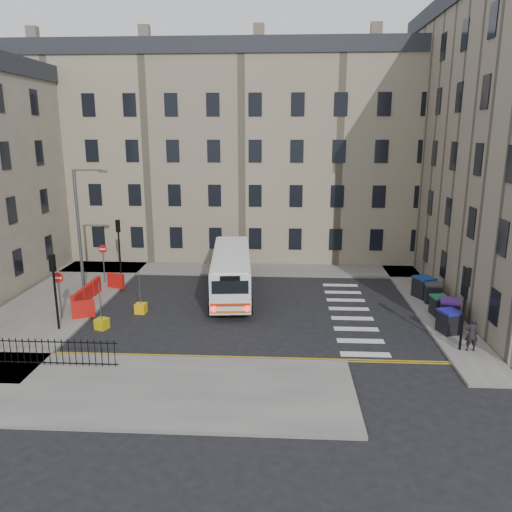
# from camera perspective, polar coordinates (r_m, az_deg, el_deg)

# --- Properties ---
(ground) EXTENTS (120.00, 120.00, 0.00)m
(ground) POSITION_cam_1_polar(r_m,az_deg,el_deg) (30.25, 3.08, -6.16)
(ground) COLOR black
(ground) RESTS_ON ground
(pavement_north) EXTENTS (36.00, 3.20, 0.15)m
(pavement_north) POSITION_cam_1_polar(r_m,az_deg,el_deg) (38.88, -5.76, -1.50)
(pavement_north) COLOR slate
(pavement_north) RESTS_ON ground
(pavement_east) EXTENTS (2.40, 26.00, 0.15)m
(pavement_east) POSITION_cam_1_polar(r_m,az_deg,el_deg) (35.19, 17.96, -3.80)
(pavement_east) COLOR slate
(pavement_east) RESTS_ON ground
(pavement_west) EXTENTS (6.00, 22.00, 0.15)m
(pavement_west) POSITION_cam_1_polar(r_m,az_deg,el_deg) (34.15, -21.20, -4.61)
(pavement_west) COLOR slate
(pavement_west) RESTS_ON ground
(pavement_sw) EXTENTS (20.00, 6.00, 0.15)m
(pavement_sw) POSITION_cam_1_polar(r_m,az_deg,el_deg) (22.22, -15.99, -14.31)
(pavement_sw) COLOR slate
(pavement_sw) RESTS_ON ground
(terrace_north) EXTENTS (38.30, 10.80, 17.20)m
(terrace_north) POSITION_cam_1_polar(r_m,az_deg,el_deg) (44.49, -5.94, 11.61)
(terrace_north) COLOR gray
(terrace_north) RESTS_ON ground
(traffic_light_east) EXTENTS (0.28, 0.22, 4.10)m
(traffic_light_east) POSITION_cam_1_polar(r_m,az_deg,el_deg) (25.61, 22.80, -4.27)
(traffic_light_east) COLOR black
(traffic_light_east) RESTS_ON pavement_east
(traffic_light_nw) EXTENTS (0.28, 0.22, 4.10)m
(traffic_light_nw) POSITION_cam_1_polar(r_m,az_deg,el_deg) (37.66, -15.42, 1.93)
(traffic_light_nw) COLOR black
(traffic_light_nw) RESTS_ON pavement_west
(traffic_light_sw) EXTENTS (0.28, 0.22, 4.10)m
(traffic_light_sw) POSITION_cam_1_polar(r_m,az_deg,el_deg) (28.20, -22.08, -2.57)
(traffic_light_sw) COLOR black
(traffic_light_sw) RESTS_ON pavement_west
(streetlamp) EXTENTS (0.50, 0.22, 8.14)m
(streetlamp) POSITION_cam_1_polar(r_m,az_deg,el_deg) (33.60, -19.59, 2.76)
(streetlamp) COLOR #595B5E
(streetlamp) RESTS_ON pavement_west
(no_entry_north) EXTENTS (0.60, 0.08, 3.00)m
(no_entry_north) POSITION_cam_1_polar(r_m,az_deg,el_deg) (36.16, -17.07, 0.03)
(no_entry_north) COLOR #595B5E
(no_entry_north) RESTS_ON pavement_west
(no_entry_south) EXTENTS (0.60, 0.08, 3.00)m
(no_entry_south) POSITION_cam_1_polar(r_m,az_deg,el_deg) (29.93, -21.61, -3.19)
(no_entry_south) COLOR #595B5E
(no_entry_south) RESTS_ON pavement_west
(roadworks_barriers) EXTENTS (1.66, 6.26, 1.00)m
(roadworks_barriers) POSITION_cam_1_polar(r_m,az_deg,el_deg) (32.71, -18.18, -4.10)
(roadworks_barriers) COLOR red
(roadworks_barriers) RESTS_ON pavement_west
(iron_railings) EXTENTS (7.80, 0.04, 1.20)m
(iron_railings) POSITION_cam_1_polar(r_m,az_deg,el_deg) (25.04, -24.11, -9.99)
(iron_railings) COLOR black
(iron_railings) RESTS_ON pavement_sw
(bus) EXTENTS (3.31, 10.47, 2.79)m
(bus) POSITION_cam_1_polar(r_m,az_deg,el_deg) (32.61, -2.83, -1.67)
(bus) COLOR white
(bus) RESTS_ON ground
(wheelie_bin_a) EXTENTS (1.25, 1.34, 1.21)m
(wheelie_bin_a) POSITION_cam_1_polar(r_m,az_deg,el_deg) (28.25, 21.19, -6.98)
(wheelie_bin_a) COLOR black
(wheelie_bin_a) RESTS_ON pavement_east
(wheelie_bin_b) EXTENTS (1.28, 1.39, 1.30)m
(wheelie_bin_b) POSITION_cam_1_polar(r_m,az_deg,el_deg) (29.73, 21.23, -5.85)
(wheelie_bin_b) COLOR black
(wheelie_bin_b) RESTS_ON pavement_east
(wheelie_bin_c) EXTENTS (1.01, 1.12, 1.12)m
(wheelie_bin_c) POSITION_cam_1_polar(r_m,az_deg,el_deg) (30.70, 20.22, -5.32)
(wheelie_bin_c) COLOR black
(wheelie_bin_c) RESTS_ON pavement_east
(wheelie_bin_d) EXTENTS (1.02, 1.15, 1.21)m
(wheelie_bin_d) POSITION_cam_1_polar(r_m,az_deg,el_deg) (32.79, 19.48, -3.95)
(wheelie_bin_d) COLOR black
(wheelie_bin_d) RESTS_ON pavement_east
(wheelie_bin_e) EXTENTS (1.46, 1.53, 1.33)m
(wheelie_bin_e) POSITION_cam_1_polar(r_m,az_deg,el_deg) (33.55, 18.60, -3.37)
(wheelie_bin_e) COLOR black
(wheelie_bin_e) RESTS_ON pavement_east
(pedestrian) EXTENTS (0.64, 0.44, 1.71)m
(pedestrian) POSITION_cam_1_polar(r_m,az_deg,el_deg) (26.29, 23.42, -8.18)
(pedestrian) COLOR black
(pedestrian) RESTS_ON pavement_east
(bollard_yellow) EXTENTS (0.65, 0.65, 0.60)m
(bollard_yellow) POSITION_cam_1_polar(r_m,az_deg,el_deg) (30.35, -13.02, -5.85)
(bollard_yellow) COLOR #FBB40D
(bollard_yellow) RESTS_ON ground
(bollard_chevron) EXTENTS (0.76, 0.76, 0.60)m
(bollard_chevron) POSITION_cam_1_polar(r_m,az_deg,el_deg) (28.55, -17.21, -7.40)
(bollard_chevron) COLOR #C1AA0B
(bollard_chevron) RESTS_ON ground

